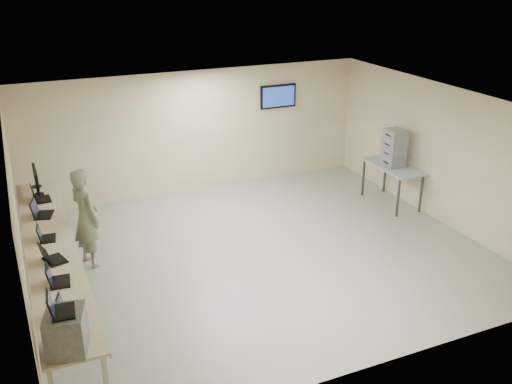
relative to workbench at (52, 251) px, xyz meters
name	(u,v)px	position (x,y,z in m)	size (l,w,h in m)	color
room	(261,181)	(3.62, 0.06, 0.58)	(8.01, 7.01, 2.81)	#999996
workbench	(52,251)	(0.00, 0.00, 0.00)	(0.76, 6.00, 0.90)	beige
equipment_box	(66,331)	(-0.06, -2.75, 0.33)	(0.43, 0.49, 0.51)	gray
laptop_on_box	(58,308)	(-0.12, -2.75, 0.65)	(0.31, 0.36, 0.27)	black
laptop_0	(66,310)	(0.00, -2.02, 0.14)	(0.37, 0.40, 0.27)	black
laptop_1	(55,279)	(-0.05, -1.18, 0.15)	(0.33, 0.39, 0.29)	black
laptop_2	(50,257)	(-0.05, -0.50, 0.15)	(0.40, 0.43, 0.29)	black
laptop_3	(44,236)	(-0.07, 0.28, 0.14)	(0.30, 0.35, 0.26)	black
laptop_4	(40,212)	(-0.06, 1.26, 0.15)	(0.41, 0.45, 0.31)	black
laptop_5	(39,197)	(-0.02, 2.00, 0.15)	(0.34, 0.40, 0.30)	black
monitor_near	(36,181)	(-0.01, 2.30, 0.35)	(0.21, 0.47, 0.47)	black
monitor_far	(35,174)	(-0.01, 2.75, 0.34)	(0.19, 0.44, 0.43)	black
soldier	(86,218)	(0.66, 0.88, 0.07)	(0.65, 0.43, 1.80)	gray
side_table	(393,169)	(7.19, 0.96, 0.00)	(0.70, 1.49, 0.89)	#929AA7
storage_bins	(394,148)	(7.17, 0.96, 0.47)	(0.38, 0.43, 0.81)	gray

